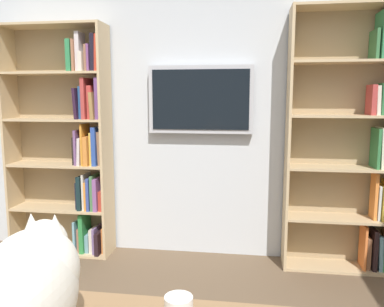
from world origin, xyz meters
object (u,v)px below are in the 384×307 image
Objects in this scene: bookshelf_left at (354,142)px; cat at (16,298)px; wall_mounted_tv at (201,100)px; bookshelf_right at (73,144)px.

bookshelf_left reaches higher than cat.
bookshelf_right is at bearing 4.21° from wall_mounted_tv.
wall_mounted_tv is (-1.14, -0.08, 0.39)m from bookshelf_right.
bookshelf_left is 1.04× the size of bookshelf_right.
bookshelf_left is 3.44× the size of cat.
wall_mounted_tv reaches higher than cat.
bookshelf_right reaches higher than wall_mounted_tv.
bookshelf_left is at bearing -119.37° from cat.
bookshelf_left is at bearing 176.33° from wall_mounted_tv.
wall_mounted_tv is at bearing -92.84° from cat.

